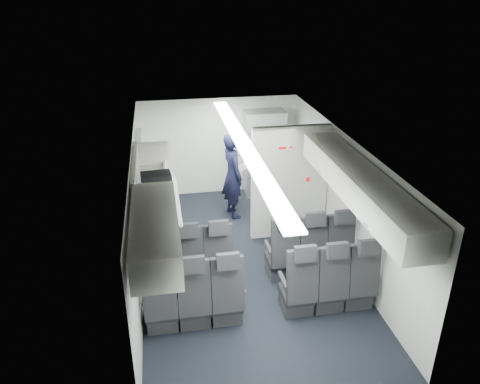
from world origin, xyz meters
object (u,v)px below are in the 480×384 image
object	(u,v)px
boarding_door	(143,183)
carry_on_bag	(156,182)
flight_attendant	(233,175)
seat_row_mid	(263,294)
galley_unit	(264,154)
seat_row_front	(250,259)

from	to	relation	value
boarding_door	carry_on_bag	distance (m)	2.21
boarding_door	flight_attendant	distance (m)	1.76
seat_row_mid	boarding_door	xyz separation A→B (m)	(-1.64, 2.99, 0.55)
boarding_door	flight_attendant	xyz separation A→B (m)	(1.74, 0.25, -0.08)
galley_unit	flight_attendant	size ratio (longest dim) A/B	1.09
galley_unit	boarding_door	distance (m)	2.84
galley_unit	seat_row_front	bearing A→B (deg)	-106.28
seat_row_front	carry_on_bag	world-z (taller)	carry_on_bag
galley_unit	carry_on_bag	bearing A→B (deg)	-125.94
seat_row_front	flight_attendant	xyz separation A→B (m)	(0.10, 2.34, 0.47)
seat_row_front	boarding_door	world-z (taller)	boarding_door
seat_row_mid	carry_on_bag	bearing A→B (deg)	144.70
seat_row_front	seat_row_mid	bearing A→B (deg)	-90.00
seat_row_front	seat_row_mid	distance (m)	0.90
flight_attendant	carry_on_bag	size ratio (longest dim) A/B	4.21
seat_row_front	galley_unit	distance (m)	3.43
galley_unit	flight_attendant	distance (m)	1.25
seat_row_front	flight_attendant	world-z (taller)	flight_attendant
boarding_door	flight_attendant	size ratio (longest dim) A/B	1.06
galley_unit	boarding_door	size ratio (longest dim) A/B	1.02
flight_attendant	seat_row_front	bearing A→B (deg)	165.56
boarding_door	carry_on_bag	world-z (taller)	carry_on_bag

